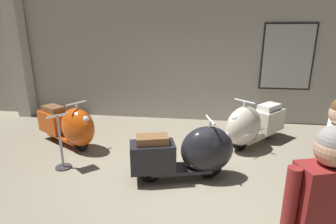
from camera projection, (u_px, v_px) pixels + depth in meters
The scene contains 8 objects.
ground_plane at pixel (177, 183), 4.40m from camera, with size 60.00×60.00×0.00m, color gray.
showroom_back_wall at pixel (186, 56), 7.11m from camera, with size 18.00×0.63×3.39m.
scooter_0 at pixel (70, 126), 5.65m from camera, with size 1.65×1.24×1.00m.
scooter_1 at pixel (191, 152), 4.42m from camera, with size 1.73×0.91×1.02m.
scooter_2 at pixel (251, 125), 5.67m from camera, with size 1.50×1.58×1.04m.
visitor_0 at pixel (331, 168), 2.81m from camera, with size 0.39×0.55×1.75m.
visitor_1 at pixel (319, 224), 1.98m from camera, with size 0.58×0.37×1.78m.
info_stanchion at pixel (61, 146), 4.77m from camera, with size 0.39×0.38×1.03m.
Camera 1 is at (0.40, -3.86, 2.38)m, focal length 29.45 mm.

